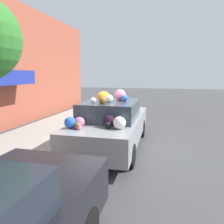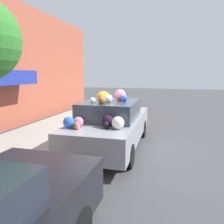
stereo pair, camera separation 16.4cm
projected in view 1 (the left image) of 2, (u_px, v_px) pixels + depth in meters
ground_plane at (113, 147)px, 6.99m from camera, size 60.00×60.00×0.00m
sidewalk_curb at (38, 139)px, 7.64m from camera, size 24.00×3.20×0.11m
fire_hydrant at (83, 120)px, 8.90m from camera, size 0.20×0.20×0.70m
art_car at (112, 123)px, 6.81m from camera, size 4.59×1.87×1.84m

